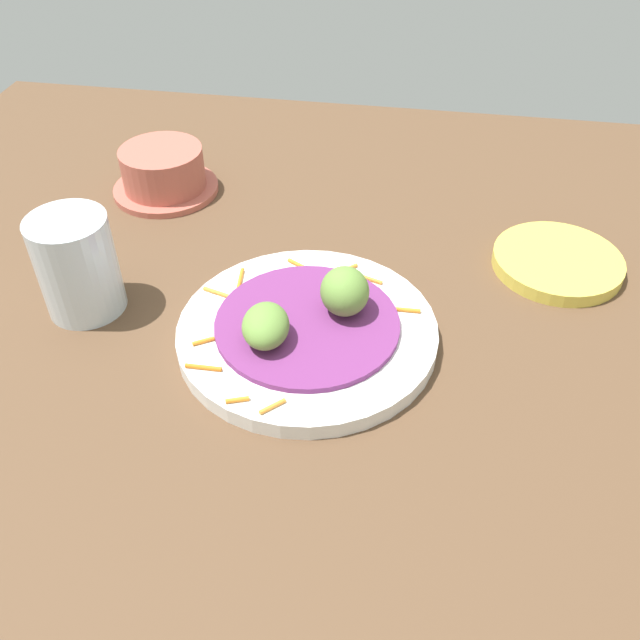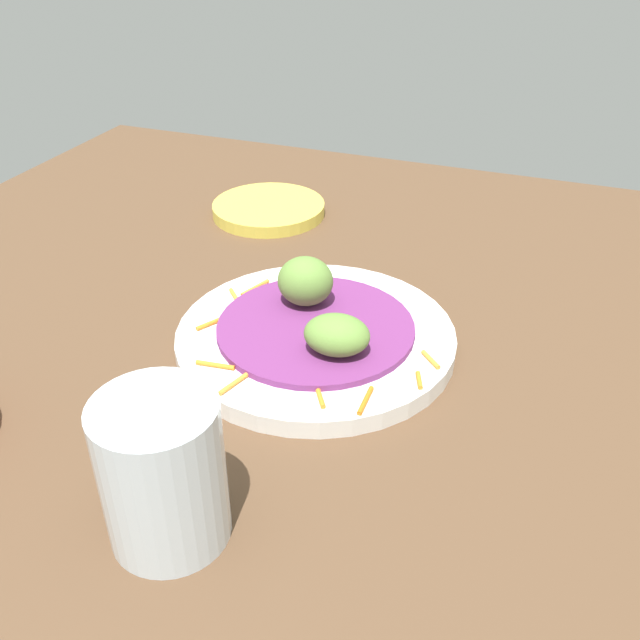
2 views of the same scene
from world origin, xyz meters
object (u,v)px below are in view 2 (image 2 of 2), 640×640
Objects in this scene: side_plate_small at (269,209)px; guac_scoop_left at (337,335)px; guac_scoop_center at (305,281)px; main_plate at (320,339)px; water_glass at (163,472)px.

guac_scoop_left is at bearing 34.03° from side_plate_small.
side_plate_small is at bearing -147.84° from guac_scoop_center.
main_plate reaches higher than side_plate_small.
guac_scoop_left is 0.40× the size of side_plate_small.
main_plate is at bearing 33.23° from side_plate_small.
guac_scoop_center is 26.43cm from water_glass.
side_plate_small is (-28.26, -19.08, -3.21)cm from guac_scoop_left.
guac_scoop_center is at bearing -177.68° from water_glass.
guac_scoop_center reaches higher than main_plate.
water_glass is (19.90, -4.33, 1.24)cm from guac_scoop_left.
guac_scoop_left is at bearing 39.71° from guac_scoop_center.
water_glass is at bearing -12.27° from guac_scoop_left.
main_plate is at bearing 175.98° from water_glass.
water_glass reaches higher than main_plate.
main_plate is at bearing 39.71° from guac_scoop_center.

